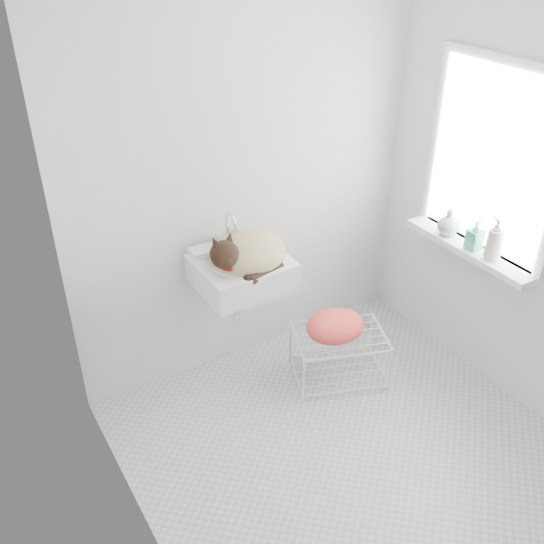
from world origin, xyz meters
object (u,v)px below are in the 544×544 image
bottle_b (473,249)px  bottle_a (491,259)px  sink (242,260)px  wire_rack (339,357)px  bottle_c (447,234)px  cat (245,254)px

bottle_b → bottle_a: bearing=-90.0°
sink → bottle_b: (1.19, -0.57, 0.00)m
wire_rack → bottle_a: bottle_a is taller
sink → bottle_b: 1.32m
sink → wire_rack: size_ratio=0.95×
bottle_b → bottle_c: size_ratio=1.05×
wire_rack → bottle_a: 1.07m
bottle_a → bottle_b: bottle_a is taller
sink → wire_rack: sink is taller
bottle_a → bottle_b: (0.00, 0.13, 0.00)m
bottle_b → bottle_c: bottle_b is taller
wire_rack → bottle_b: 1.02m
bottle_a → bottle_c: size_ratio=1.27×
bottle_c → bottle_a: bearing=-90.0°
bottle_c → bottle_b: bearing=-90.0°
wire_rack → sink: bearing=150.1°
sink → bottle_c: size_ratio=3.06×
cat → bottle_b: (1.18, -0.56, -0.04)m
bottle_a → sink: bearing=149.2°
sink → bottle_b: sink is taller
cat → wire_rack: size_ratio=0.89×
wire_rack → bottle_c: 0.98m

